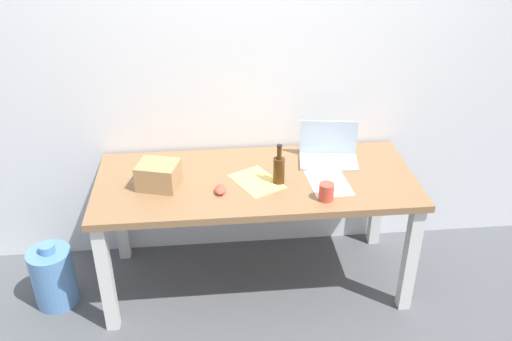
{
  "coord_description": "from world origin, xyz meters",
  "views": [
    {
      "loc": [
        -0.26,
        -2.67,
        2.31
      ],
      "look_at": [
        0.0,
        0.0,
        0.79
      ],
      "focal_mm": 38.77,
      "sensor_mm": 36.0,
      "label": 1
    }
  ],
  "objects_px": {
    "beer_bottle": "(279,169)",
    "cardboard_box": "(158,175)",
    "laptop_right": "(329,153)",
    "computer_mouse": "(220,189)",
    "water_cooler_jug": "(53,276)",
    "desk": "(256,192)",
    "coffee_mug": "(326,192)"
  },
  "relations": [
    {
      "from": "computer_mouse",
      "to": "laptop_right",
      "type": "bearing_deg",
      "value": 30.47
    },
    {
      "from": "beer_bottle",
      "to": "computer_mouse",
      "type": "bearing_deg",
      "value": -167.9
    },
    {
      "from": "beer_bottle",
      "to": "computer_mouse",
      "type": "xyz_separation_m",
      "value": [
        -0.33,
        -0.07,
        -0.07
      ]
    },
    {
      "from": "laptop_right",
      "to": "computer_mouse",
      "type": "height_order",
      "value": "laptop_right"
    },
    {
      "from": "beer_bottle",
      "to": "cardboard_box",
      "type": "relative_size",
      "value": 1.09
    },
    {
      "from": "desk",
      "to": "beer_bottle",
      "type": "height_order",
      "value": "beer_bottle"
    },
    {
      "from": "laptop_right",
      "to": "coffee_mug",
      "type": "distance_m",
      "value": 0.44
    },
    {
      "from": "computer_mouse",
      "to": "water_cooler_jug",
      "type": "distance_m",
      "value": 1.14
    },
    {
      "from": "laptop_right",
      "to": "cardboard_box",
      "type": "xyz_separation_m",
      "value": [
        -0.98,
        -0.2,
        0.02
      ]
    },
    {
      "from": "computer_mouse",
      "to": "water_cooler_jug",
      "type": "relative_size",
      "value": 0.24
    },
    {
      "from": "laptop_right",
      "to": "beer_bottle",
      "type": "bearing_deg",
      "value": -145.3
    },
    {
      "from": "laptop_right",
      "to": "desk",
      "type": "bearing_deg",
      "value": -159.54
    },
    {
      "from": "coffee_mug",
      "to": "beer_bottle",
      "type": "bearing_deg",
      "value": 138.92
    },
    {
      "from": "coffee_mug",
      "to": "laptop_right",
      "type": "bearing_deg",
      "value": 76.55
    },
    {
      "from": "water_cooler_jug",
      "to": "computer_mouse",
      "type": "bearing_deg",
      "value": -3.13
    },
    {
      "from": "beer_bottle",
      "to": "desk",
      "type": "bearing_deg",
      "value": 153.88
    },
    {
      "from": "beer_bottle",
      "to": "computer_mouse",
      "type": "distance_m",
      "value": 0.34
    },
    {
      "from": "desk",
      "to": "beer_bottle",
      "type": "distance_m",
      "value": 0.22
    },
    {
      "from": "beer_bottle",
      "to": "cardboard_box",
      "type": "height_order",
      "value": "beer_bottle"
    },
    {
      "from": "desk",
      "to": "beer_bottle",
      "type": "relative_size",
      "value": 7.69
    },
    {
      "from": "computer_mouse",
      "to": "desk",
      "type": "bearing_deg",
      "value": 38.26
    },
    {
      "from": "beer_bottle",
      "to": "computer_mouse",
      "type": "relative_size",
      "value": 2.34
    },
    {
      "from": "coffee_mug",
      "to": "cardboard_box",
      "type": "bearing_deg",
      "value": 165.82
    },
    {
      "from": "beer_bottle",
      "to": "water_cooler_jug",
      "type": "distance_m",
      "value": 1.46
    },
    {
      "from": "laptop_right",
      "to": "computer_mouse",
      "type": "bearing_deg",
      "value": -155.6
    },
    {
      "from": "coffee_mug",
      "to": "water_cooler_jug",
      "type": "distance_m",
      "value": 1.66
    },
    {
      "from": "beer_bottle",
      "to": "cardboard_box",
      "type": "distance_m",
      "value": 0.66
    },
    {
      "from": "laptop_right",
      "to": "beer_bottle",
      "type": "distance_m",
      "value": 0.4
    },
    {
      "from": "water_cooler_jug",
      "to": "coffee_mug",
      "type": "bearing_deg",
      "value": -6.69
    },
    {
      "from": "desk",
      "to": "laptop_right",
      "type": "distance_m",
      "value": 0.5
    },
    {
      "from": "laptop_right",
      "to": "computer_mouse",
      "type": "relative_size",
      "value": 3.64
    },
    {
      "from": "water_cooler_jug",
      "to": "desk",
      "type": "bearing_deg",
      "value": 3.6
    }
  ]
}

